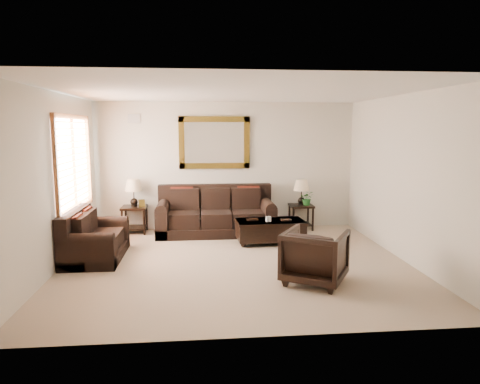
{
  "coord_description": "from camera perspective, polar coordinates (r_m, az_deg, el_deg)",
  "views": [
    {
      "loc": [
        -0.56,
        -6.63,
        2.15
      ],
      "look_at": [
        0.12,
        0.6,
        1.07
      ],
      "focal_mm": 32.0,
      "sensor_mm": 36.0,
      "label": 1
    }
  ],
  "objects": [
    {
      "name": "armchair",
      "position": [
        6.12,
        9.97,
        -8.1
      ],
      "size": [
        1.08,
        1.06,
        0.83
      ],
      "primitive_type": "imported",
      "rotation": [
        0.0,
        0.0,
        2.6
      ],
      "color": "black",
      "rests_on": "floor"
    },
    {
      "name": "end_table_left",
      "position": [
        9.05,
        -13.95,
        -0.78
      ],
      "size": [
        0.51,
        0.51,
        1.12
      ],
      "color": "black",
      "rests_on": "room"
    },
    {
      "name": "potted_plant",
      "position": [
        9.17,
        8.95,
        -1.03
      ],
      "size": [
        0.35,
        0.37,
        0.24
      ],
      "primitive_type": "imported",
      "rotation": [
        0.0,
        0.0,
        -0.27
      ],
      "color": "#1E551D",
      "rests_on": "end_table_right"
    },
    {
      "name": "coffee_table",
      "position": [
        8.13,
        4.03,
        -4.91
      ],
      "size": [
        1.3,
        0.74,
        0.54
      ],
      "rotation": [
        0.0,
        0.0,
        0.05
      ],
      "color": "black",
      "rests_on": "room"
    },
    {
      "name": "loveseat",
      "position": [
        7.55,
        -19.06,
        -6.16
      ],
      "size": [
        0.86,
        1.45,
        0.82
      ],
      "rotation": [
        0.0,
        0.0,
        1.57
      ],
      "color": "black",
      "rests_on": "room"
    },
    {
      "name": "end_table_right",
      "position": [
        9.22,
        8.18,
        -0.66
      ],
      "size": [
        0.49,
        0.49,
        1.07
      ],
      "color": "black",
      "rests_on": "room"
    },
    {
      "name": "mirror",
      "position": [
        9.11,
        -3.43,
        6.59
      ],
      "size": [
        1.5,
        0.06,
        1.1
      ],
      "color": "#45310D",
      "rests_on": "room"
    },
    {
      "name": "sofa",
      "position": [
        8.85,
        -3.25,
        -3.23
      ],
      "size": [
        2.38,
        1.03,
        0.97
      ],
      "color": "black",
      "rests_on": "room"
    },
    {
      "name": "air_vent",
      "position": [
        9.21,
        -13.95,
        9.49
      ],
      "size": [
        0.25,
        0.02,
        0.18
      ],
      "primitive_type": "cube",
      "color": "#999999",
      "rests_on": "room"
    },
    {
      "name": "window",
      "position": [
        7.85,
        -21.22,
        3.54
      ],
      "size": [
        0.07,
        1.96,
        1.66
      ],
      "color": "white",
      "rests_on": "room"
    },
    {
      "name": "room",
      "position": [
        6.7,
        -0.57,
        1.64
      ],
      "size": [
        5.51,
        5.01,
        2.71
      ],
      "color": "gray",
      "rests_on": "ground"
    }
  ]
}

